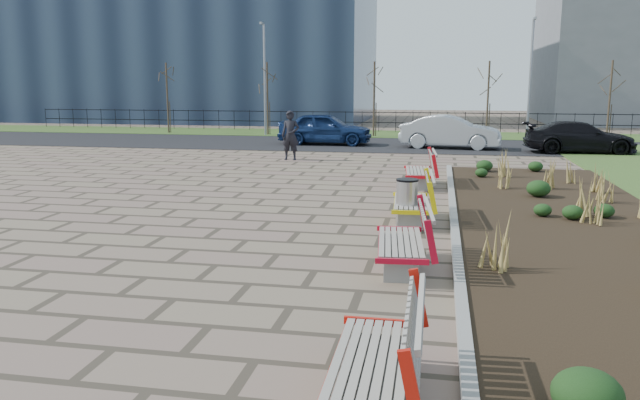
% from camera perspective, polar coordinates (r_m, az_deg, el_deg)
% --- Properties ---
extents(ground, '(120.00, 120.00, 0.00)m').
position_cam_1_polar(ground, '(9.01, -13.22, -8.83)').
color(ground, '#6D5F4B').
rests_on(ground, ground).
extents(planting_bed, '(4.50, 18.00, 0.10)m').
position_cam_1_polar(planting_bed, '(13.34, 22.23, -2.73)').
color(planting_bed, black).
rests_on(planting_bed, ground).
extents(planting_curb, '(0.16, 18.00, 0.15)m').
position_cam_1_polar(planting_curb, '(13.06, 12.18, -2.32)').
color(planting_curb, gray).
rests_on(planting_curb, ground).
extents(grass_verge_far, '(80.00, 5.00, 0.04)m').
position_cam_1_polar(grass_verge_far, '(36.03, 5.16, 6.03)').
color(grass_verge_far, '#33511E').
rests_on(grass_verge_far, ground).
extents(road, '(80.00, 7.00, 0.02)m').
position_cam_1_polar(road, '(30.09, 4.01, 5.09)').
color(road, black).
rests_on(road, ground).
extents(bench_a, '(0.92, 2.11, 1.00)m').
position_cam_1_polar(bench_a, '(5.93, 4.63, -13.98)').
color(bench_a, red).
rests_on(bench_a, ground).
extents(bench_b, '(1.08, 2.17, 1.00)m').
position_cam_1_polar(bench_b, '(10.10, 7.38, -3.52)').
color(bench_b, red).
rests_on(bench_b, ground).
extents(bench_c, '(1.01, 2.15, 1.00)m').
position_cam_1_polar(bench_c, '(13.50, 8.30, 0.08)').
color(bench_c, yellow).
rests_on(bench_c, ground).
extents(bench_d, '(1.04, 2.16, 1.00)m').
position_cam_1_polar(bench_d, '(18.18, 8.99, 2.81)').
color(bench_d, red).
rests_on(bench_d, ground).
extents(litter_bin, '(0.45, 0.45, 0.98)m').
position_cam_1_polar(litter_bin, '(13.09, 7.94, -0.29)').
color(litter_bin, '#B2B2B7').
rests_on(litter_bin, ground).
extents(pedestrian, '(0.71, 0.48, 1.89)m').
position_cam_1_polar(pedestrian, '(24.06, -2.72, 5.92)').
color(pedestrian, black).
rests_on(pedestrian, ground).
extents(car_blue, '(4.44, 1.82, 1.51)m').
position_cam_1_polar(car_blue, '(29.90, 0.49, 6.55)').
color(car_blue, navy).
rests_on(car_blue, road).
extents(car_silver, '(4.59, 2.04, 1.47)m').
position_cam_1_polar(car_silver, '(28.80, 11.84, 6.12)').
color(car_silver, '#A7AAAE').
rests_on(car_silver, road).
extents(car_black, '(4.60, 2.09, 1.31)m').
position_cam_1_polar(car_black, '(28.49, 22.64, 5.32)').
color(car_black, black).
rests_on(car_black, road).
extents(tree_a, '(1.40, 1.40, 4.00)m').
position_cam_1_polar(tree_a, '(37.61, -13.78, 9.05)').
color(tree_a, '#4C3D2D').
rests_on(tree_a, grass_verge_far).
extents(tree_b, '(1.40, 1.40, 4.00)m').
position_cam_1_polar(tree_b, '(35.55, -4.83, 9.23)').
color(tree_b, '#4C3D2D').
rests_on(tree_b, grass_verge_far).
extents(tree_c, '(1.40, 1.40, 4.00)m').
position_cam_1_polar(tree_c, '(34.43, 4.96, 9.18)').
color(tree_c, '#4C3D2D').
rests_on(tree_c, grass_verge_far).
extents(tree_d, '(1.40, 1.40, 4.00)m').
position_cam_1_polar(tree_d, '(34.33, 15.09, 8.85)').
color(tree_d, '#4C3D2D').
rests_on(tree_d, grass_verge_far).
extents(tree_e, '(1.40, 1.40, 4.00)m').
position_cam_1_polar(tree_e, '(35.27, 24.95, 8.27)').
color(tree_e, '#4C3D2D').
rests_on(tree_e, grass_verge_far).
extents(lamp_west, '(0.24, 0.60, 6.00)m').
position_cam_1_polar(lamp_west, '(35.05, -5.08, 10.84)').
color(lamp_west, gray).
rests_on(lamp_west, grass_verge_far).
extents(lamp_east, '(0.24, 0.60, 6.00)m').
position_cam_1_polar(lamp_east, '(34.02, 18.65, 10.33)').
color(lamp_east, gray).
rests_on(lamp_east, grass_verge_far).
extents(railing_fence, '(44.00, 0.10, 1.20)m').
position_cam_1_polar(railing_fence, '(37.47, 5.40, 7.16)').
color(railing_fence, black).
rests_on(railing_fence, grass_verge_far).
extents(building_glass, '(40.00, 14.00, 15.00)m').
position_cam_1_polar(building_glass, '(54.33, -17.91, 15.06)').
color(building_glass, '#192338').
rests_on(building_glass, ground).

